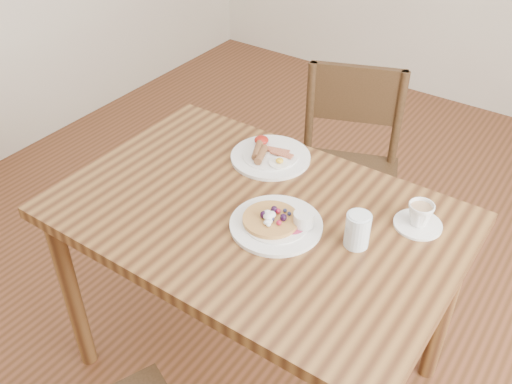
% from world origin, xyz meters
% --- Properties ---
extents(ground, '(5.00, 5.00, 0.00)m').
position_xyz_m(ground, '(0.00, 0.00, 0.00)').
color(ground, '#4F2D16').
rests_on(ground, ground).
extents(dining_table, '(1.20, 0.80, 0.75)m').
position_xyz_m(dining_table, '(0.00, 0.00, 0.65)').
color(dining_table, brown).
rests_on(dining_table, ground).
extents(chair_far, '(0.54, 0.54, 0.88)m').
position_xyz_m(chair_far, '(-0.04, 0.71, 0.49)').
color(chair_far, '#402817').
rests_on(chair_far, ground).
extents(pancake_plate, '(0.27, 0.27, 0.06)m').
position_xyz_m(pancake_plate, '(0.09, -0.02, 0.76)').
color(pancake_plate, white).
rests_on(pancake_plate, dining_table).
extents(breakfast_plate, '(0.27, 0.27, 0.04)m').
position_xyz_m(breakfast_plate, '(-0.12, 0.26, 0.76)').
color(breakfast_plate, white).
rests_on(breakfast_plate, dining_table).
extents(teacup_saucer, '(0.14, 0.14, 0.08)m').
position_xyz_m(teacup_saucer, '(0.42, 0.21, 0.78)').
color(teacup_saucer, white).
rests_on(teacup_saucer, dining_table).
extents(water_glass, '(0.07, 0.07, 0.10)m').
position_xyz_m(water_glass, '(0.31, 0.04, 0.80)').
color(water_glass, silver).
rests_on(water_glass, dining_table).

